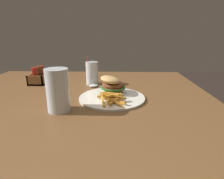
% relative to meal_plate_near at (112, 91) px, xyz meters
% --- Properties ---
extents(dining_table, '(1.24, 1.35, 0.71)m').
position_rel_meal_plate_near_xyz_m(dining_table, '(-0.03, 0.17, -0.14)').
color(dining_table, brown).
rests_on(dining_table, ground_plane).
extents(meal_plate_near, '(0.31, 0.31, 0.11)m').
position_rel_meal_plate_near_xyz_m(meal_plate_near, '(0.00, 0.00, 0.00)').
color(meal_plate_near, silver).
rests_on(meal_plate_near, dining_table).
extents(beer_glass, '(0.09, 0.09, 0.17)m').
position_rel_meal_plate_near_xyz_m(beer_glass, '(-0.17, 0.21, 0.05)').
color(beer_glass, silver).
rests_on(beer_glass, dining_table).
extents(juice_glass, '(0.07, 0.07, 0.17)m').
position_rel_meal_plate_near_xyz_m(juice_glass, '(0.23, 0.13, 0.04)').
color(juice_glass, silver).
rests_on(juice_glass, dining_table).
extents(spoon, '(0.05, 0.17, 0.01)m').
position_rel_meal_plate_near_xyz_m(spoon, '(0.17, 0.10, -0.02)').
color(spoon, silver).
rests_on(spoon, dining_table).
extents(condiment_caddy, '(0.12, 0.09, 0.10)m').
position_rel_meal_plate_near_xyz_m(condiment_caddy, '(0.24, 0.46, 0.01)').
color(condiment_caddy, brown).
rests_on(condiment_caddy, dining_table).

